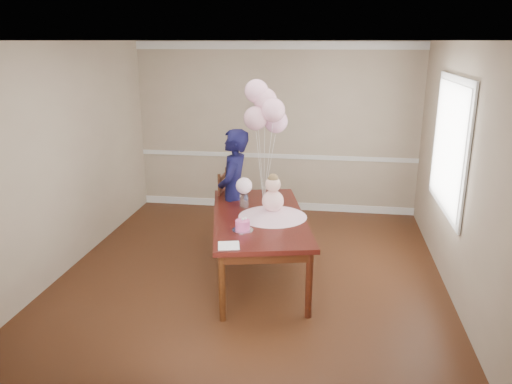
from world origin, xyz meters
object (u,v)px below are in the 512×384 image
object	(u,v)px
birthday_cake	(243,225)
woman	(234,193)
dining_table_top	(259,217)
dining_chair_seat	(239,214)

from	to	relation	value
birthday_cake	woman	xyz separation A→B (m)	(-0.31, 1.11, -0.00)
dining_table_top	dining_chair_seat	xyz separation A→B (m)	(-0.40, 0.85, -0.28)
birthday_cake	woman	world-z (taller)	woman
birthday_cake	dining_table_top	bearing A→B (deg)	78.61
birthday_cake	dining_chair_seat	xyz separation A→B (m)	(-0.30, 1.35, -0.37)
dining_table_top	birthday_cake	distance (m)	0.51
dining_chair_seat	woman	distance (m)	0.43
dining_chair_seat	dining_table_top	bearing A→B (deg)	-61.83
dining_table_top	woman	bearing A→B (deg)	111.48
dining_chair_seat	woman	world-z (taller)	woman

